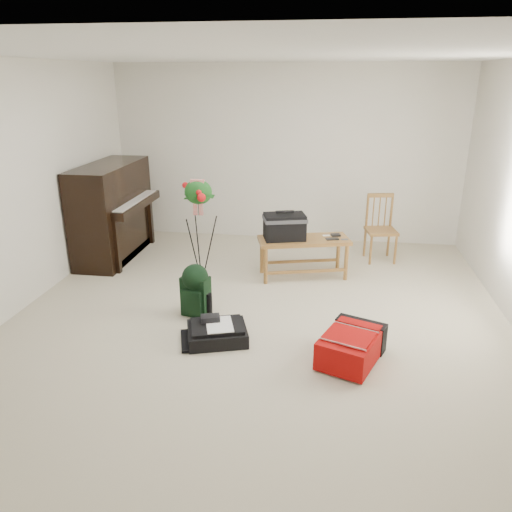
% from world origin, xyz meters
% --- Properties ---
extents(floor, '(5.00, 5.50, 0.01)m').
position_xyz_m(floor, '(0.00, 0.00, 0.00)').
color(floor, beige).
rests_on(floor, ground).
extents(ceiling, '(5.00, 5.50, 0.01)m').
position_xyz_m(ceiling, '(0.00, 0.00, 2.50)').
color(ceiling, white).
rests_on(ceiling, wall_back).
extents(wall_back, '(5.00, 0.04, 2.50)m').
position_xyz_m(wall_back, '(0.00, 2.75, 1.25)').
color(wall_back, silver).
rests_on(wall_back, floor).
extents(wall_left, '(0.04, 5.50, 2.50)m').
position_xyz_m(wall_left, '(-2.50, 0.00, 1.25)').
color(wall_left, silver).
rests_on(wall_left, floor).
extents(piano, '(0.71, 1.50, 1.25)m').
position_xyz_m(piano, '(-2.19, 1.60, 0.60)').
color(piano, black).
rests_on(piano, floor).
extents(bench, '(1.16, 0.71, 0.83)m').
position_xyz_m(bench, '(0.21, 1.24, 0.59)').
color(bench, '#905D2F').
rests_on(bench, floor).
extents(dining_chair, '(0.44, 0.44, 0.87)m').
position_xyz_m(dining_chair, '(1.35, 1.98, 0.42)').
color(dining_chair, '#905D2F').
rests_on(dining_chair, floor).
extents(red_suitcase, '(0.63, 0.77, 0.27)m').
position_xyz_m(red_suitcase, '(0.90, -0.60, 0.14)').
color(red_suitcase, '#B70707').
rests_on(red_suitcase, floor).
extents(black_duffel, '(0.65, 0.58, 0.23)m').
position_xyz_m(black_duffel, '(-0.32, -0.47, 0.08)').
color(black_duffel, black).
rests_on(black_duffel, floor).
extents(green_backpack, '(0.31, 0.28, 0.55)m').
position_xyz_m(green_backpack, '(-0.64, 0.01, 0.30)').
color(green_backpack, black).
rests_on(green_backpack, floor).
extents(flower_stand, '(0.40, 0.40, 1.28)m').
position_xyz_m(flower_stand, '(-0.80, 0.82, 0.63)').
color(flower_stand, black).
rests_on(flower_stand, floor).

